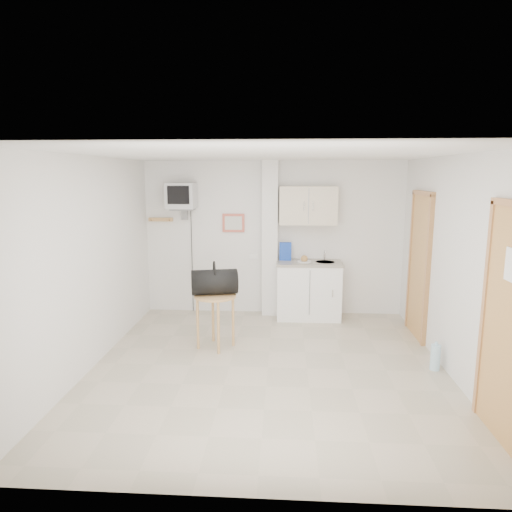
# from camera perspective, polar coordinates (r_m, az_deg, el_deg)

# --- Properties ---
(ground) EXTENTS (4.50, 4.50, 0.00)m
(ground) POSITION_cam_1_polar(r_m,az_deg,el_deg) (5.63, 1.49, -13.74)
(ground) COLOR #B8AA92
(ground) RESTS_ON ground
(room_envelope) EXTENTS (4.24, 4.54, 2.55)m
(room_envelope) POSITION_cam_1_polar(r_m,az_deg,el_deg) (5.29, 4.20, 2.04)
(room_envelope) COLOR white
(room_envelope) RESTS_ON ground
(kitchenette) EXTENTS (1.03, 0.58, 2.10)m
(kitchenette) POSITION_cam_1_polar(r_m,az_deg,el_deg) (7.31, 6.58, -1.56)
(kitchenette) COLOR white
(kitchenette) RESTS_ON ground
(crt_television) EXTENTS (0.44, 0.45, 2.15)m
(crt_television) POSITION_cam_1_polar(r_m,az_deg,el_deg) (7.36, -9.30, 7.34)
(crt_television) COLOR slate
(crt_television) RESTS_ON ground
(round_table) EXTENTS (0.55, 0.55, 0.72)m
(round_table) POSITION_cam_1_polar(r_m,az_deg,el_deg) (6.06, -5.11, -5.91)
(round_table) COLOR #A27E4A
(round_table) RESTS_ON ground
(duffel_bag) EXTENTS (0.66, 0.46, 0.44)m
(duffel_bag) POSITION_cam_1_polar(r_m,az_deg,el_deg) (6.03, -5.21, -3.22)
(duffel_bag) COLOR black
(duffel_bag) RESTS_ON round_table
(water_bottle) EXTENTS (0.11, 0.11, 0.34)m
(water_bottle) POSITION_cam_1_polar(r_m,az_deg,el_deg) (5.91, 21.51, -11.68)
(water_bottle) COLOR #ACD7EC
(water_bottle) RESTS_ON ground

